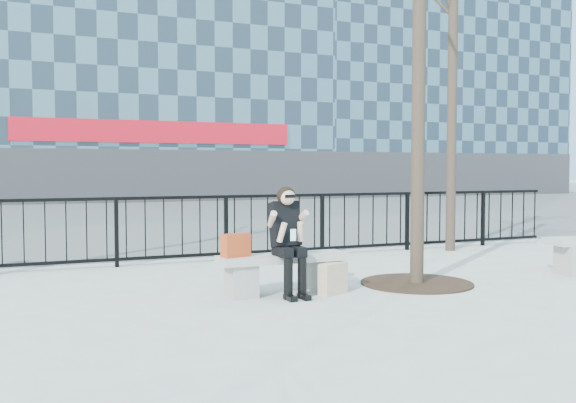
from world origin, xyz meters
name	(u,v)px	position (x,y,z in m)	size (l,w,h in m)	color
ground	(284,293)	(0.00, 0.00, 0.00)	(120.00, 120.00, 0.00)	#969591
street_surface	(114,214)	(0.00, 15.00, 0.00)	(60.00, 23.00, 0.01)	#474747
railing	(215,228)	(0.00, 3.00, 0.55)	(14.00, 0.06, 1.10)	black
building_right	(413,28)	(20.00, 27.00, 10.30)	(16.20, 10.20, 20.60)	slate
tree_grate	(417,283)	(1.90, -0.10, 0.01)	(1.50, 1.50, 0.02)	black
bench_main	(284,269)	(0.00, 0.00, 0.30)	(1.65, 0.46, 0.49)	gray
seated_woman	(289,241)	(0.00, -0.16, 0.67)	(0.50, 0.64, 1.34)	black
handbag	(236,245)	(-0.62, 0.02, 0.63)	(0.34, 0.16, 0.28)	#AC3815
shopping_bag	(333,279)	(0.55, -0.28, 0.19)	(0.41, 0.15, 0.39)	beige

